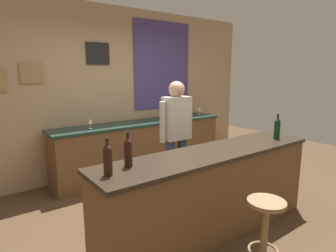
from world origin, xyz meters
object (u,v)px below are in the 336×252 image
at_px(wine_bottle_b, 128,151).
at_px(coffee_mug, 189,114).
at_px(bar_stool, 265,225).
at_px(wine_bottle_c, 277,128).
at_px(wine_glass_b, 169,112).
at_px(wine_glass_c, 200,109).
at_px(wine_bottle_a, 108,159).
at_px(wine_glass_a, 90,122).
at_px(bartender, 176,133).

xyz_separation_m(wine_bottle_b, coffee_mug, (2.32, 1.87, -0.11)).
bearing_deg(bar_stool, wine_bottle_c, 30.14).
xyz_separation_m(wine_glass_b, wine_glass_c, (0.71, -0.05, 0.00)).
relative_size(wine_bottle_a, wine_bottle_b, 1.00).
relative_size(wine_glass_a, coffee_mug, 1.24).
bearing_deg(wine_bottle_c, bar_stool, -149.86).
height_order(wine_bottle_a, wine_glass_c, wine_bottle_a).
bearing_deg(bartender, wine_glass_c, 38.18).
distance_m(bar_stool, wine_bottle_b, 1.32).
xyz_separation_m(bartender, wine_glass_a, (-0.73, 1.14, 0.07)).
distance_m(bar_stool, wine_glass_c, 3.39).
relative_size(bartender, wine_bottle_b, 5.29).
distance_m(bartender, wine_bottle_c, 1.26).
height_order(bartender, wine_bottle_c, bartender).
bearing_deg(wine_glass_a, bartender, -57.48).
relative_size(wine_bottle_a, wine_bottle_c, 1.00).
height_order(wine_bottle_c, wine_glass_b, wine_bottle_c).
bearing_deg(wine_bottle_b, wine_bottle_c, -4.97).
xyz_separation_m(wine_glass_b, coffee_mug, (0.37, -0.13, -0.06)).
xyz_separation_m(bartender, wine_glass_c, (1.54, 1.21, 0.07)).
xyz_separation_m(bar_stool, wine_glass_a, (-0.44, 2.73, 0.55)).
relative_size(bartender, wine_bottle_c, 5.29).
xyz_separation_m(wine_bottle_c, wine_glass_b, (-0.03, 2.18, -0.05)).
bearing_deg(wine_bottle_a, bar_stool, -34.77).
relative_size(bartender, wine_glass_a, 10.45).
relative_size(wine_bottle_a, wine_glass_c, 1.97).
bearing_deg(wine_bottle_b, coffee_mug, 38.96).
height_order(bar_stool, coffee_mug, coffee_mug).
xyz_separation_m(wine_bottle_a, wine_bottle_c, (2.22, -0.08, 0.00)).
xyz_separation_m(wine_glass_a, wine_glass_c, (2.27, 0.07, 0.00)).
bearing_deg(bartender, wine_bottle_c, -46.94).
xyz_separation_m(wine_glass_c, coffee_mug, (-0.34, -0.08, -0.06)).
xyz_separation_m(wine_bottle_a, wine_bottle_b, (0.24, 0.10, 0.00)).
bearing_deg(coffee_mug, wine_bottle_c, -99.33).
bearing_deg(bar_stool, wine_glass_c, 56.82).
relative_size(bartender, wine_glass_b, 10.45).
height_order(bar_stool, wine_glass_c, wine_glass_c).
xyz_separation_m(bar_stool, wine_glass_c, (1.83, 2.80, 0.55)).
xyz_separation_m(wine_bottle_a, wine_glass_a, (0.63, 1.99, -0.05)).
xyz_separation_m(bartender, wine_bottle_c, (0.86, -0.92, 0.12)).
relative_size(wine_bottle_c, wine_glass_c, 1.97).
distance_m(bartender, wine_glass_c, 1.96).
bearing_deg(wine_bottle_a, wine_glass_b, 43.89).
xyz_separation_m(bartender, wine_bottle_a, (-1.36, -0.84, 0.12)).
relative_size(wine_bottle_b, wine_glass_c, 1.97).
xyz_separation_m(wine_bottle_b, wine_bottle_c, (1.98, -0.17, 0.00)).
bearing_deg(wine_bottle_c, wine_bottle_a, 178.03).
bearing_deg(wine_glass_a, bar_stool, -80.85).
height_order(bartender, coffee_mug, bartender).
relative_size(wine_bottle_b, wine_glass_a, 1.97).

